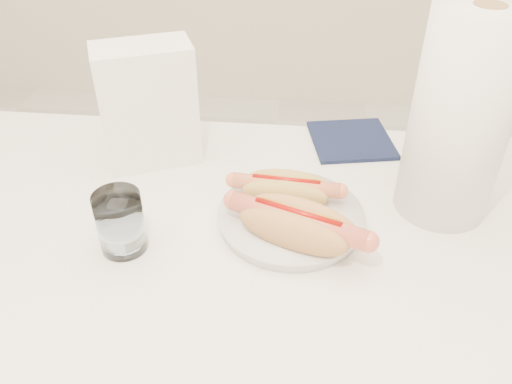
# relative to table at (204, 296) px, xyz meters

# --- Properties ---
(table) EXTENTS (1.20, 0.80, 0.75)m
(table) POSITION_rel_table_xyz_m (0.00, 0.00, 0.00)
(table) COLOR white
(table) RESTS_ON ground
(plate) EXTENTS (0.22, 0.22, 0.02)m
(plate) POSITION_rel_table_xyz_m (0.12, 0.10, 0.07)
(plate) COLOR white
(plate) RESTS_ON table
(hotdog_left) EXTENTS (0.16, 0.07, 0.04)m
(hotdog_left) POSITION_rel_table_xyz_m (0.11, 0.14, 0.10)
(hotdog_left) COLOR tan
(hotdog_left) RESTS_ON plate
(hotdog_right) EXTENTS (0.20, 0.13, 0.05)m
(hotdog_right) POSITION_rel_table_xyz_m (0.13, 0.05, 0.10)
(hotdog_right) COLOR tan
(hotdog_right) RESTS_ON plate
(water_glass) EXTENTS (0.07, 0.07, 0.09)m
(water_glass) POSITION_rel_table_xyz_m (-0.11, 0.03, 0.10)
(water_glass) COLOR silver
(water_glass) RESTS_ON table
(napkin_box) EXTENTS (0.18, 0.14, 0.21)m
(napkin_box) POSITION_rel_table_xyz_m (-0.13, 0.26, 0.16)
(napkin_box) COLOR white
(napkin_box) RESTS_ON table
(navy_napkin) EXTENTS (0.17, 0.17, 0.01)m
(navy_napkin) POSITION_rel_table_xyz_m (0.22, 0.35, 0.06)
(navy_napkin) COLOR #101733
(navy_napkin) RESTS_ON table
(paper_towel_roll) EXTENTS (0.17, 0.17, 0.31)m
(paper_towel_roll) POSITION_rel_table_xyz_m (0.34, 0.17, 0.21)
(paper_towel_roll) COLOR white
(paper_towel_roll) RESTS_ON table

